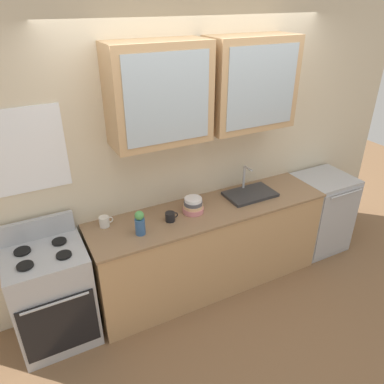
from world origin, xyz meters
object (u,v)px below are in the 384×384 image
Objects in this scene: vase at (140,223)px; dishwasher at (320,213)px; sink_faucet at (250,193)px; cup_near_bowls at (170,217)px; stove_range at (53,297)px; bowl_stack at (193,205)px; cup_near_sink at (105,222)px.

vase is 0.24× the size of dishwasher.
cup_near_bowls is at bearing -175.84° from sink_faucet.
cup_near_bowls is 1.93m from dishwasher.
stove_range is 4.93× the size of vase.
stove_range is 0.94m from vase.
dishwasher is at bearing -3.08° from sink_faucet.
stove_range is 5.55× the size of bowl_stack.
stove_range is 1.20× the size of dishwasher.
sink_faucet reaches higher than dishwasher.
bowl_stack is at bearing 10.01° from cup_near_bowls.
stove_range reaches higher than dishwasher.
sink_faucet is 0.65m from bowl_stack.
bowl_stack reaches higher than dishwasher.
bowl_stack reaches higher than cup_near_sink.
sink_faucet is at bearing 6.37° from vase.
stove_range is 8.94× the size of cup_near_bowls.
vase is 0.32m from cup_near_bowls.
vase is (0.76, -0.09, 0.54)m from stove_range.
bowl_stack is 0.25m from cup_near_bowls.
cup_near_sink is at bearing 161.18° from cup_near_bowls.
vase is 1.81× the size of cup_near_bowls.
cup_near_sink reaches higher than dishwasher.
cup_near_bowls is (0.53, -0.18, -0.00)m from cup_near_sink.
sink_faucet is 4.10× the size of cup_near_bowls.
stove_range is at bearing -162.72° from cup_near_sink.
stove_range is 2.01m from sink_faucet.
cup_near_bowls reaches higher than dishwasher.
sink_faucet is 1.20m from vase.
bowl_stack is 0.79m from cup_near_sink.
stove_range reaches higher than cup_near_sink.
cup_near_sink is (-1.42, 0.12, 0.02)m from sink_faucet.
vase is at bearing -6.40° from stove_range.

